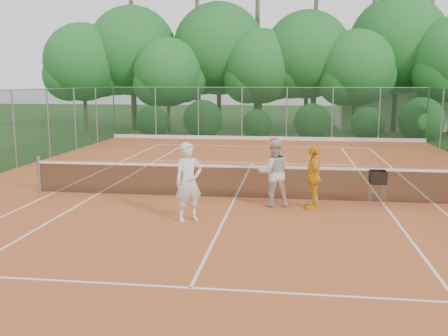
# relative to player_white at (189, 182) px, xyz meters

# --- Properties ---
(ground) EXTENTS (120.00, 120.00, 0.00)m
(ground) POSITION_rel_player_white_xyz_m (0.83, 2.49, -0.96)
(ground) COLOR #214518
(ground) RESTS_ON ground
(clay_court) EXTENTS (18.00, 36.00, 0.02)m
(clay_court) POSITION_rel_player_white_xyz_m (0.83, 2.49, -0.95)
(clay_court) COLOR #B95A2A
(clay_court) RESTS_ON ground
(club_building) EXTENTS (8.00, 5.00, 3.00)m
(club_building) POSITION_rel_player_white_xyz_m (9.83, 26.49, 0.54)
(club_building) COLOR beige
(club_building) RESTS_ON ground
(tennis_net) EXTENTS (11.97, 0.10, 1.10)m
(tennis_net) POSITION_rel_player_white_xyz_m (0.83, 2.49, -0.43)
(tennis_net) COLOR gray
(tennis_net) RESTS_ON clay_court
(player_white) EXTENTS (0.82, 0.77, 1.89)m
(player_white) POSITION_rel_player_white_xyz_m (0.00, 0.00, 0.00)
(player_white) COLOR silver
(player_white) RESTS_ON clay_court
(player_center_grp) EXTENTS (1.02, 0.88, 1.84)m
(player_center_grp) POSITION_rel_player_white_xyz_m (1.95, 1.73, -0.03)
(player_center_grp) COLOR beige
(player_center_grp) RESTS_ON clay_court
(player_yellow) EXTENTS (0.55, 1.04, 1.70)m
(player_yellow) POSITION_rel_player_white_xyz_m (2.99, 1.58, -0.10)
(player_yellow) COLOR gold
(player_yellow) RESTS_ON clay_court
(ball_hopper) EXTENTS (0.41, 0.41, 0.95)m
(ball_hopper) POSITION_rel_player_white_xyz_m (4.72, 2.17, -0.19)
(ball_hopper) COLOR gray
(ball_hopper) RESTS_ON clay_court
(stray_ball_a) EXTENTS (0.07, 0.07, 0.07)m
(stray_ball_a) POSITION_rel_player_white_xyz_m (2.31, 14.70, -0.91)
(stray_ball_a) COLOR gold
(stray_ball_a) RESTS_ON clay_court
(stray_ball_b) EXTENTS (0.07, 0.07, 0.07)m
(stray_ball_b) POSITION_rel_player_white_xyz_m (1.75, 14.43, -0.91)
(stray_ball_b) COLOR #DEEB36
(stray_ball_b) RESTS_ON clay_court
(stray_ball_c) EXTENTS (0.07, 0.07, 0.07)m
(stray_ball_c) POSITION_rel_player_white_xyz_m (0.66, 10.98, -0.91)
(stray_ball_c) COLOR yellow
(stray_ball_c) RESTS_ON clay_court
(court_markings) EXTENTS (11.03, 23.83, 0.01)m
(court_markings) POSITION_rel_player_white_xyz_m (0.83, 2.49, -0.94)
(court_markings) COLOR white
(court_markings) RESTS_ON clay_court
(fence_back) EXTENTS (18.07, 0.07, 3.00)m
(fence_back) POSITION_rel_player_white_xyz_m (0.83, 17.49, 0.56)
(fence_back) COLOR #19381E
(fence_back) RESTS_ON clay_court
(tropical_treeline) EXTENTS (32.10, 8.49, 15.03)m
(tropical_treeline) POSITION_rel_player_white_xyz_m (2.26, 22.71, 4.15)
(tropical_treeline) COLOR brown
(tropical_treeline) RESTS_ON ground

